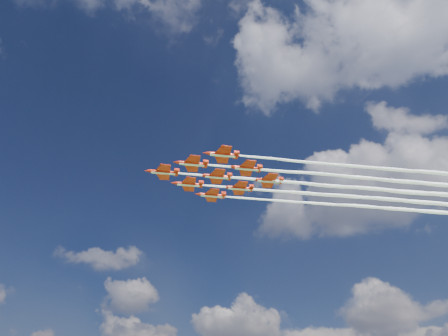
{
  "coord_description": "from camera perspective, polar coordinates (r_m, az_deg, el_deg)",
  "views": [
    {
      "loc": [
        79.09,
        -113.41,
        8.25
      ],
      "look_at": [
        11.23,
        -5.28,
        89.39
      ],
      "focal_mm": 35.0,
      "sensor_mm": 36.0,
      "label": 1
    }
  ],
  "objects": [
    {
      "name": "jet_row4_port",
      "position": [
        171.83,
        22.58,
        -1.62
      ],
      "size": [
        95.99,
        83.51,
        3.02
      ],
      "rotation": [
        0.0,
        0.0,
        0.71
      ],
      "color": "red"
    },
    {
      "name": "jet_row3_centre",
      "position": [
        172.58,
        18.78,
        -2.6
      ],
      "size": [
        95.99,
        83.51,
        3.02
      ],
      "rotation": [
        0.0,
        0.0,
        0.71
      ],
      "color": "red"
    },
    {
      "name": "jet_row4_starb",
      "position": [
        182.3,
        20.54,
        -3.88
      ],
      "size": [
        95.99,
        83.51,
        3.02
      ],
      "rotation": [
        0.0,
        0.0,
        0.71
      ],
      "color": "red"
    },
    {
      "name": "jet_row3_starb",
      "position": [
        183.54,
        16.96,
        -4.77
      ],
      "size": [
        95.99,
        83.51,
        3.02
      ],
      "rotation": [
        0.0,
        0.0,
        0.71
      ],
      "color": "red"
    },
    {
      "name": "jet_row2_port",
      "position": [
        163.14,
        16.81,
        -1.16
      ],
      "size": [
        95.99,
        83.51,
        3.02
      ],
      "rotation": [
        0.0,
        0.0,
        0.71
      ],
      "color": "red"
    },
    {
      "name": "jet_row3_port",
      "position": [
        162.1,
        20.83,
        -0.13
      ],
      "size": [
        95.99,
        83.51,
        3.02
      ],
      "rotation": [
        0.0,
        0.0,
        0.71
      ],
      "color": "red"
    },
    {
      "name": "jet_tail",
      "position": [
        181.81,
        24.15,
        -2.96
      ],
      "size": [
        95.99,
        83.51,
        3.02
      ],
      "rotation": [
        0.0,
        0.0,
        0.71
      ],
      "color": "red"
    },
    {
      "name": "jet_row2_starb",
      "position": [
        174.13,
        15.02,
        -3.54
      ],
      "size": [
        95.99,
        83.51,
        3.02
      ],
      "rotation": [
        0.0,
        0.0,
        0.71
      ],
      "color": "red"
    },
    {
      "name": "jet_lead",
      "position": [
        165.03,
        12.86,
        -2.17
      ],
      "size": [
        95.99,
        83.51,
        3.02
      ],
      "rotation": [
        0.0,
        0.0,
        0.71
      ],
      "color": "red"
    }
  ]
}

